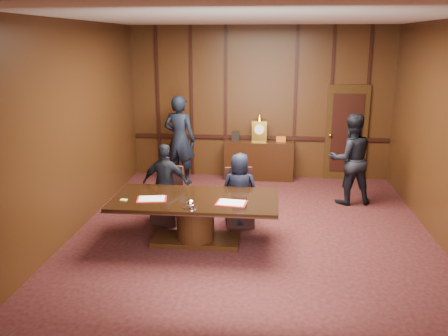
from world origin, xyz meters
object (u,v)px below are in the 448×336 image
(signatory_left, at_px, (166,184))
(witness_right, at_px, (350,159))
(sideboard, at_px, (259,159))
(conference_table, at_px, (195,213))
(witness_left, at_px, (180,140))
(signatory_right, at_px, (240,190))

(signatory_left, xyz_separation_m, witness_right, (3.39, 1.42, 0.18))
(sideboard, xyz_separation_m, witness_right, (1.84, -1.52, 0.42))
(conference_table, height_order, signatory_left, signatory_left)
(sideboard, distance_m, witness_right, 2.42)
(signatory_left, xyz_separation_m, witness_left, (-0.22, 2.47, 0.28))
(sideboard, bearing_deg, signatory_right, -94.87)
(witness_left, bearing_deg, witness_right, 177.25)
(signatory_right, distance_m, witness_right, 2.54)
(signatory_right, distance_m, witness_left, 2.92)
(witness_left, xyz_separation_m, witness_right, (3.61, -1.04, -0.10))
(signatory_left, bearing_deg, sideboard, -113.02)
(conference_table, bearing_deg, witness_left, 104.93)
(conference_table, bearing_deg, witness_right, 39.07)
(sideboard, xyz_separation_m, signatory_left, (-1.55, -2.94, 0.23))
(signatory_left, bearing_deg, conference_table, 133.85)
(witness_left, bearing_deg, signatory_right, 135.01)
(signatory_left, height_order, signatory_right, signatory_left)
(sideboard, distance_m, witness_left, 1.91)
(sideboard, height_order, signatory_left, sideboard)
(signatory_right, bearing_deg, sideboard, -95.23)
(signatory_right, relative_size, witness_left, 0.65)
(conference_table, height_order, witness_left, witness_left)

